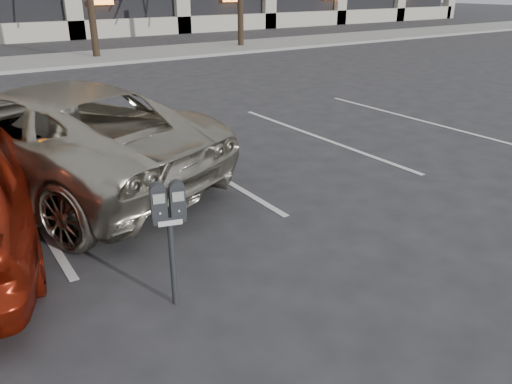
{
  "coord_description": "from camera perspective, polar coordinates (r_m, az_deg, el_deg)",
  "views": [
    {
      "loc": [
        -2.32,
        -5.08,
        2.9
      ],
      "look_at": [
        0.06,
        -1.55,
        1.11
      ],
      "focal_mm": 35.0,
      "sensor_mm": 36.0,
      "label": 1
    }
  ],
  "objects": [
    {
      "name": "parking_meter",
      "position": [
        4.59,
        -9.91,
        -2.57
      ],
      "size": [
        0.34,
        0.2,
        1.25
      ],
      "rotation": [
        0.0,
        0.0,
        -0.28
      ],
      "color": "black",
      "rests_on": "ground"
    },
    {
      "name": "suv_silver",
      "position": [
        8.13,
        -22.74,
        5.95
      ],
      "size": [
        4.58,
        6.23,
        1.58
      ],
      "rotation": [
        0.0,
        0.0,
        3.53
      ],
      "color": "#A7A18E",
      "rests_on": "ground"
    },
    {
      "name": "ground",
      "position": [
        6.29,
        -8.42,
        -4.92
      ],
      "size": [
        140.0,
        140.0,
        0.0
      ],
      "primitive_type": "plane",
      "color": "#28282B",
      "rests_on": "ground"
    },
    {
      "name": "stall_lines",
      "position": [
        7.98,
        -24.93,
        -0.7
      ],
      "size": [
        16.9,
        5.2,
        0.0
      ],
      "color": "silver",
      "rests_on": "ground"
    }
  ]
}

